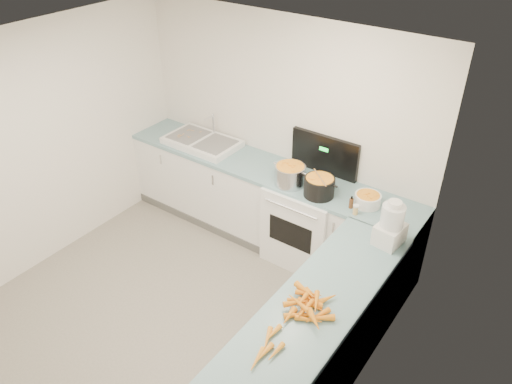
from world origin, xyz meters
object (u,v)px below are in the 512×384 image
Objects in this scene: mixing_bowl at (368,200)px; spice_jar at (356,210)px; steel_pot at (290,176)px; food_processor at (391,226)px; black_pot at (319,188)px; sink at (202,142)px; extract_bottle at (351,203)px; stove at (307,220)px.

mixing_bowl reaches higher than spice_jar.
steel_pot is 0.74× the size of food_processor.
black_pot is 0.48m from mixing_bowl.
sink is at bearing 173.57° from spice_jar.
sink is at bearing 175.29° from extract_bottle.
food_processor is at bearing -10.33° from sink.
extract_bottle is at bearing 139.16° from spice_jar.
mixing_bowl is 0.59m from food_processor.
stove reaches higher than extract_bottle.
sink reaches higher than steel_pot.
extract_bottle is (0.36, -0.01, -0.04)m from black_pot.
black_pot is at bearing 169.18° from spice_jar.
black_pot is (0.34, -0.01, -0.01)m from steel_pot.
spice_jar is at bearing 152.22° from food_processor.
stove reaches higher than black_pot.
food_processor is (0.42, -0.22, 0.14)m from spice_jar.
black_pot reaches higher than extract_bottle.
steel_pot is 3.08× the size of extract_bottle.
extract_bottle is 1.22× the size of spice_jar.
black_pot is 3.60× the size of spice_jar.
stove reaches higher than spice_jar.
sink is at bearing 179.12° from mixing_bowl.
sink reaches higher than spice_jar.
mixing_bowl is at bearing 51.41° from extract_bottle.
steel_pot is at bearing 178.33° from black_pot.
steel_pot is at bearing 178.03° from extract_bottle.
sink is 2.54m from food_processor.
steel_pot is 1.25× the size of mixing_bowl.
extract_bottle is 0.11m from spice_jar.
food_processor reaches higher than black_pot.
extract_bottle is 0.24× the size of food_processor.
stove is at bearing -0.62° from sink.
spice_jar is (0.62, -0.22, 0.51)m from stove.
stove reaches higher than sink.
sink is 3.42× the size of mixing_bowl.
spice_jar is at bearing -19.31° from stove.
mixing_bowl is (0.80, 0.11, -0.04)m from steel_pot.
stove is at bearing 157.15° from food_processor.
black_pot is at bearing 177.75° from extract_bottle.
sink is 2.02× the size of food_processor.
extract_bottle is (0.70, -0.02, -0.04)m from steel_pot.
steel_pot is 1.24m from food_processor.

